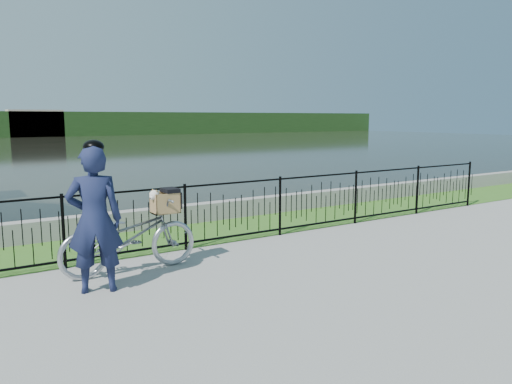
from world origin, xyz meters
TOP-DOWN VIEW (x-y plane):
  - ground at (0.00, 0.00)m, footprint 120.00×120.00m
  - grass_strip at (0.00, 2.60)m, footprint 60.00×2.00m
  - water at (0.00, 33.00)m, footprint 120.00×120.00m
  - quay_wall at (0.00, 3.60)m, footprint 60.00×0.30m
  - fence at (0.00, 1.60)m, footprint 14.00×0.06m
  - far_building_right at (6.00, 58.50)m, footprint 6.00×3.00m
  - bicycle_rig at (-2.22, 0.90)m, footprint 2.05×0.72m
  - cyclist at (-2.87, 0.33)m, footprint 0.80×0.64m

SIDE VIEW (x-z plane):
  - ground at x=0.00m, z-range 0.00..0.00m
  - water at x=0.00m, z-range 0.00..0.00m
  - grass_strip at x=0.00m, z-range 0.00..0.01m
  - quay_wall at x=0.00m, z-range 0.00..0.40m
  - bicycle_rig at x=-2.22m, z-range -0.06..1.16m
  - fence at x=0.00m, z-range 0.00..1.15m
  - cyclist at x=-2.87m, z-range -0.02..1.97m
  - far_building_right at x=6.00m, z-range 0.00..3.20m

